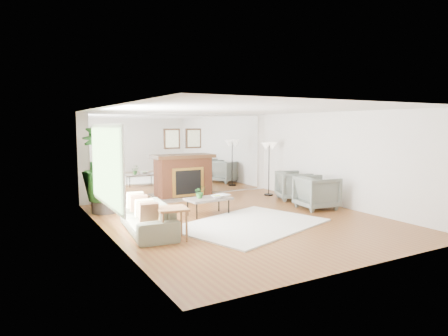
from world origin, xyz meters
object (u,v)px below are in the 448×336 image
side_table (172,213)px  sofa (148,218)px  coffee_table (208,199)px  armchair_back (294,185)px  potted_ficus (103,167)px  floor_lamp (269,150)px  armchair_front (317,192)px  fireplace (186,175)px

side_table → sofa: bearing=107.2°
coffee_table → armchair_back: 3.15m
sofa → side_table: (0.23, -0.75, 0.23)m
potted_ficus → floor_lamp: size_ratio=1.30×
floor_lamp → armchair_front: bearing=-92.2°
fireplace → side_table: fireplace is taller
armchair_back → floor_lamp: 1.36m
sofa → armchair_front: armchair_front is taller
fireplace → coffee_table: fireplace is taller
coffee_table → armchair_front: size_ratio=1.18×
fireplace → sofa: bearing=-124.8°
side_table → coffee_table: bearing=45.1°
coffee_table → armchair_front: bearing=-14.1°
armchair_back → floor_lamp: (-0.23, 0.92, 0.97)m
coffee_table → armchair_back: (3.09, 0.62, 0.03)m
armchair_back → potted_ficus: (-5.20, 0.88, 0.72)m
armchair_back → floor_lamp: size_ratio=0.56×
armchair_back → potted_ficus: potted_ficus is taller
side_table → floor_lamp: 5.43m
fireplace → potted_ficus: potted_ficus is taller
coffee_table → armchair_back: armchair_back is taller
fireplace → armchair_back: bearing=-35.4°
side_table → potted_ficus: bearing=100.8°
fireplace → side_table: 4.48m
fireplace → side_table: (-2.02, -4.00, -0.14)m
fireplace → armchair_back: (2.60, -1.84, -0.25)m
sofa → side_table: 0.82m
coffee_table → fireplace: bearing=78.7°
side_table → potted_ficus: (-0.58, 3.04, 0.61)m
fireplace → coffee_table: bearing=-101.3°
sofa → potted_ficus: potted_ficus is taller
coffee_table → armchair_back: bearing=11.3°
fireplace → floor_lamp: size_ratio=1.26×
fireplace → armchair_front: size_ratio=2.19×
armchair_front → floor_lamp: size_ratio=0.57×
armchair_front → side_table: (-4.31, -0.84, 0.10)m
fireplace → armchair_back: 3.20m
side_table → potted_ficus: 3.15m
armchair_front → floor_lamp: 2.44m
sofa → potted_ficus: bearing=-165.8°
fireplace → sofa: size_ratio=1.04×
fireplace → armchair_front: fireplace is taller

